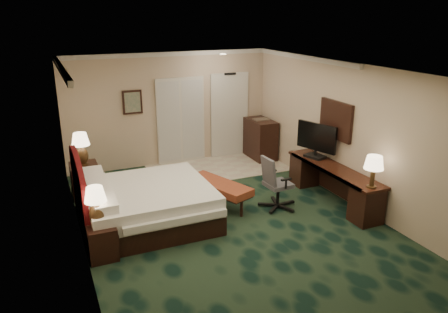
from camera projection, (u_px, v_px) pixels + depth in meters
name	position (u px, v px, depth m)	size (l,w,h in m)	color
floor	(235.00, 227.00, 7.64)	(5.00, 7.50, 0.00)	black
ceiling	(236.00, 71.00, 6.79)	(5.00, 7.50, 0.00)	silver
wall_back	(170.00, 109.00, 10.48)	(5.00, 0.00, 2.70)	#CBAE8D
wall_front	(409.00, 271.00, 3.95)	(5.00, 0.00, 2.70)	#CBAE8D
wall_left	(78.00, 175.00, 6.27)	(0.00, 7.50, 2.70)	#CBAE8D
wall_right	(357.00, 137.00, 8.16)	(0.00, 7.50, 2.70)	#CBAE8D
crown_molding	(236.00, 74.00, 6.80)	(5.00, 7.50, 0.10)	silver
tile_patch	(218.00, 168.00, 10.51)	(3.20, 1.70, 0.01)	beige
headboard	(79.00, 191.00, 7.37)	(0.12, 2.00, 1.40)	#440808
entry_door	(229.00, 116.00, 11.13)	(1.02, 0.06, 2.18)	silver
closet_doors	(181.00, 121.00, 10.64)	(1.20, 0.06, 2.10)	beige
wall_art	(132.00, 102.00, 10.03)	(0.45, 0.06, 0.55)	#496A59
wall_mirror	(336.00, 120.00, 8.60)	(0.05, 0.95, 0.75)	white
bed	(149.00, 205.00, 7.70)	(2.15, 1.99, 0.68)	white
nightstand_near	(102.00, 241.00, 6.63)	(0.42, 0.49, 0.53)	black
nightstand_far	(85.00, 180.00, 8.85)	(0.53, 0.61, 0.67)	black
lamp_near	(96.00, 206.00, 6.48)	(0.33, 0.33, 0.62)	black
lamp_far	(81.00, 149.00, 8.62)	(0.35, 0.35, 0.66)	black
bed_bench	(219.00, 194.00, 8.42)	(0.49, 1.42, 0.48)	maroon
desk	(332.00, 184.00, 8.56)	(0.53, 2.47, 0.71)	black
tv	(316.00, 141.00, 8.91)	(0.08, 0.93, 0.73)	black
desk_lamp	(373.00, 172.00, 7.40)	(0.33, 0.33, 0.58)	black
desk_chair	(278.00, 182.00, 8.24)	(0.60, 0.57, 1.04)	#4F4E57
minibar	(260.00, 139.00, 11.10)	(0.52, 0.94, 1.00)	black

